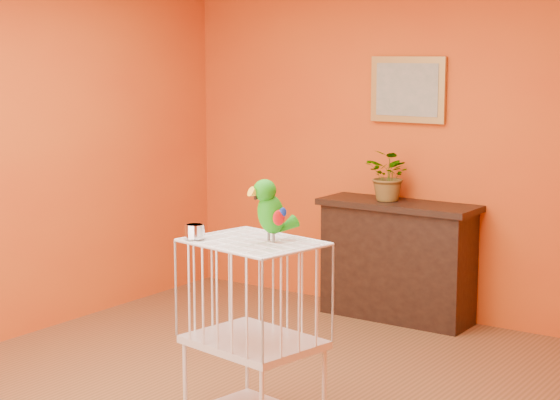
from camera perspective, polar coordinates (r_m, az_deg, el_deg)
The scene contains 8 objects.
ground at distance 5.71m, azimuth -2.90°, elevation -11.85°, with size 4.50×4.50×0.00m, color brown.
room_shell at distance 5.36m, azimuth -3.03°, elevation 4.19°, with size 4.50×4.50×4.50m.
console_cabinet at distance 7.22m, azimuth 7.15°, elevation -3.68°, with size 1.23×0.44×0.91m.
potted_plant at distance 7.18m, azimuth 6.84°, elevation 1.19°, with size 0.35×0.39×0.31m, color #26722D.
framed_picture at distance 7.23m, azimuth 7.79°, elevation 6.68°, with size 0.62×0.04×0.50m.
birdcage at distance 5.08m, azimuth -1.61°, elevation -8.06°, with size 0.76×0.63×1.04m.
feed_cup at distance 5.03m, azimuth -5.22°, elevation -1.91°, with size 0.11×0.11×0.07m, color silver.
parrot at distance 4.92m, azimuth -0.57°, elevation -0.58°, with size 0.21×0.29×0.34m.
Camera 1 is at (3.25, -4.23, 2.03)m, focal length 60.00 mm.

